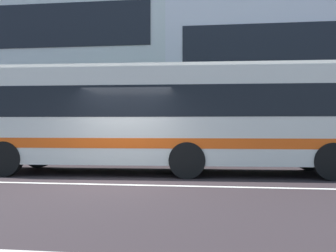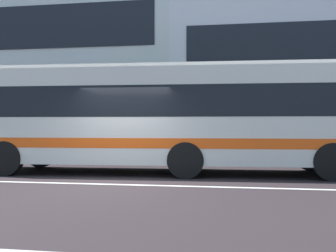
{
  "view_description": "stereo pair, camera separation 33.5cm",
  "coord_description": "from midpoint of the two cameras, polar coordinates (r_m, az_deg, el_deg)",
  "views": [
    {
      "loc": [
        2.56,
        -9.33,
        1.46
      ],
      "look_at": [
        0.95,
        2.87,
        1.43
      ],
      "focal_mm": 41.9,
      "sensor_mm": 36.0,
      "label": 1
    },
    {
      "loc": [
        2.89,
        -9.28,
        1.46
      ],
      "look_at": [
        0.95,
        2.87,
        1.43
      ],
      "focal_mm": 41.9,
      "sensor_mm": 36.0,
      "label": 2
    }
  ],
  "objects": [
    {
      "name": "apartment_block_left",
      "position": [
        27.2,
        -19.58,
        9.15
      ],
      "size": [
        18.75,
        9.16,
        11.45
      ],
      "color": "silver",
      "rests_on": "ground_plane"
    },
    {
      "name": "lane_centre_line",
      "position": [
        9.81,
        -8.82,
        -8.42
      ],
      "size": [
        60.0,
        0.16,
        0.01
      ],
      "primitive_type": "cube",
      "color": "silver",
      "rests_on": "ground_plane"
    },
    {
      "name": "transit_bus",
      "position": [
        11.9,
        -1.04,
        1.61
      ],
      "size": [
        11.14,
        2.99,
        3.21
      ],
      "color": "silver",
      "rests_on": "ground_plane"
    },
    {
      "name": "hedge_row_far",
      "position": [
        15.71,
        0.68,
        -3.51
      ],
      "size": [
        13.62,
        1.1,
        0.92
      ],
      "primitive_type": "cube",
      "color": "#204C18",
      "rests_on": "ground_plane"
    },
    {
      "name": "ground_plane",
      "position": [
        9.81,
        -8.82,
        -8.44
      ],
      "size": [
        160.0,
        160.0,
        0.0
      ],
      "primitive_type": "plane",
      "color": "#2B2225"
    }
  ]
}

